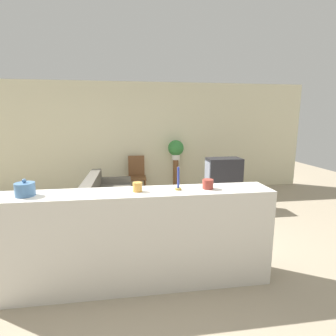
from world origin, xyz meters
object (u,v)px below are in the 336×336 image
Objects in this scene: potted_plant at (176,149)px; couch at (107,204)px; decorative_bowl at (25,189)px; wooden_chair at (137,174)px; television at (223,172)px.

couch is at bearing -134.27° from potted_plant.
decorative_bowl is (-0.58, -2.05, 0.86)m from couch.
decorative_bowl reaches higher than couch.
decorative_bowl reaches higher than wooden_chair.
couch is at bearing -110.77° from wooden_chair.
wooden_chair is (0.59, 1.57, 0.22)m from couch.
decorative_bowl is at bearing -105.83° from couch.
television is 2.15m from wooden_chair.
decorative_bowl is (-2.93, -2.39, 0.40)m from television.
wooden_chair is 1.92× the size of potted_plant.
decorative_bowl is at bearing -120.44° from potted_plant.
television reaches higher than wooden_chair.
couch is 2.17× the size of wooden_chair.
potted_plant is 4.24m from decorative_bowl.
couch is at bearing 74.17° from decorative_bowl.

